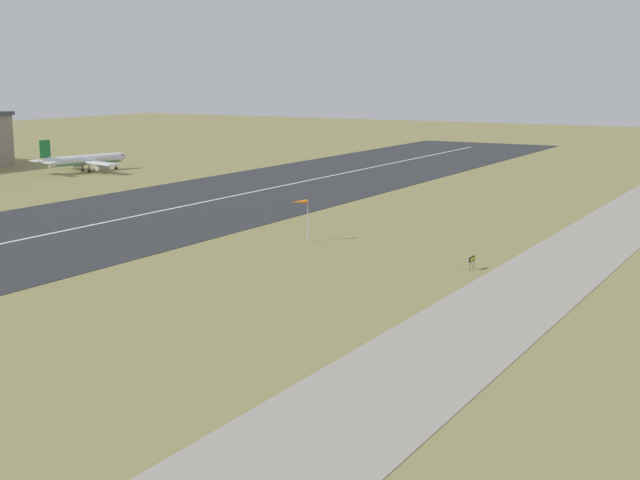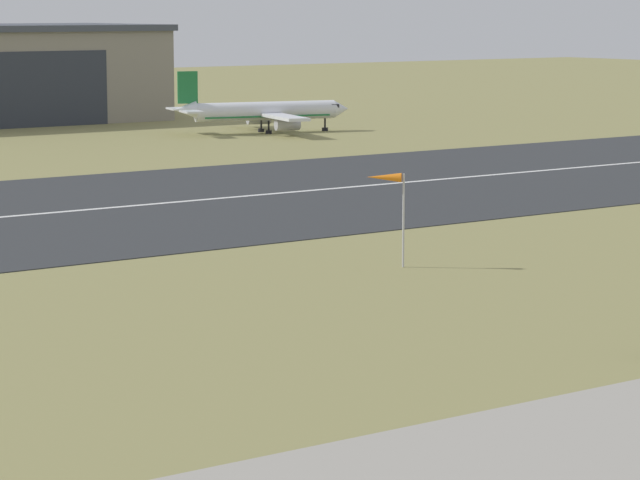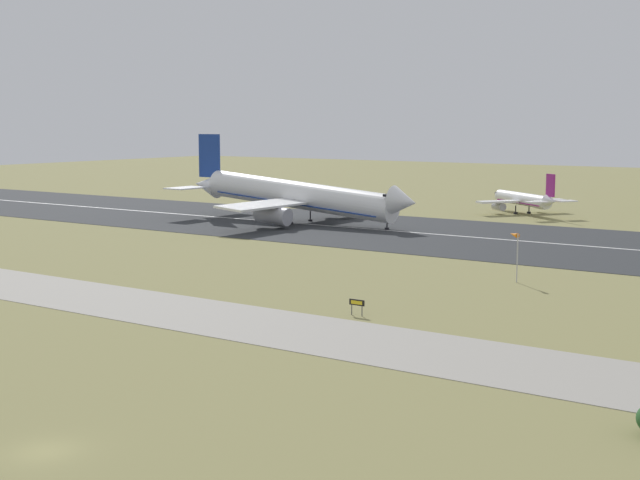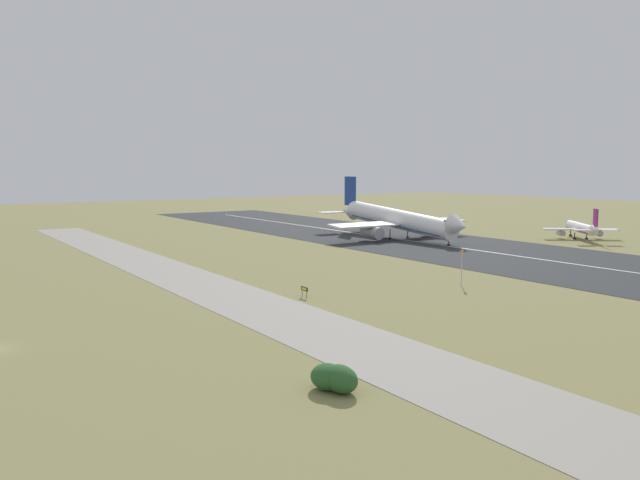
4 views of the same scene
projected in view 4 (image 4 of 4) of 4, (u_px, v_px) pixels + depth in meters
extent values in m
plane|color=olive|center=(378.00, 295.00, 95.84)|extent=(612.48, 612.48, 0.00)
cube|color=#2B2D30|center=(583.00, 265.00, 124.94)|extent=(372.48, 47.07, 0.06)
cube|color=silver|center=(583.00, 265.00, 124.93)|extent=(335.23, 0.70, 0.01)
cube|color=gray|center=(268.00, 310.00, 85.23)|extent=(279.36, 13.01, 0.05)
cylinder|color=white|center=(398.00, 219.00, 173.17)|extent=(42.70, 6.31, 8.38)
cone|color=white|center=(459.00, 226.00, 153.40)|extent=(5.24, 5.39, 5.60)
cone|color=white|center=(348.00, 211.00, 193.49)|extent=(6.77, 4.90, 5.19)
cube|color=black|center=(452.00, 221.00, 155.47)|extent=(1.24, 4.50, 0.52)
cube|color=navy|center=(398.00, 224.00, 173.33)|extent=(38.10, 5.93, 3.02)
cube|color=white|center=(364.00, 225.00, 166.03)|extent=(6.89, 19.52, 0.87)
cylinder|color=#A8A8B2|center=(372.00, 232.00, 165.99)|extent=(7.15, 3.44, 3.76)
cube|color=white|center=(433.00, 221.00, 179.10)|extent=(6.89, 19.52, 0.87)
cylinder|color=#A8A8B2|center=(432.00, 228.00, 177.41)|extent=(7.15, 3.44, 3.76)
cube|color=navy|center=(350.00, 191.00, 191.99)|extent=(5.74, 0.42, 8.95)
cube|color=white|center=(331.00, 212.00, 189.51)|extent=(5.21, 8.18, 0.24)
cube|color=white|center=(367.00, 211.00, 196.58)|extent=(5.21, 8.18, 0.24)
cylinder|color=black|center=(449.00, 240.00, 156.86)|extent=(0.24, 0.24, 2.74)
cylinder|color=black|center=(449.00, 245.00, 156.99)|extent=(0.84, 0.84, 0.44)
cylinder|color=black|center=(390.00, 234.00, 171.65)|extent=(0.24, 0.24, 2.74)
cylinder|color=black|center=(390.00, 238.00, 171.79)|extent=(0.84, 0.84, 0.44)
cylinder|color=black|center=(408.00, 233.00, 175.01)|extent=(0.24, 0.24, 2.74)
cylinder|color=black|center=(408.00, 237.00, 175.14)|extent=(0.84, 0.84, 0.44)
cylinder|color=white|center=(581.00, 228.00, 171.41)|extent=(16.71, 13.87, 2.68)
cone|color=white|center=(568.00, 224.00, 182.07)|extent=(3.55, 3.60, 2.68)
cone|color=white|center=(596.00, 230.00, 160.29)|extent=(4.02, 3.88, 2.41)
cube|color=black|center=(570.00, 223.00, 180.69)|extent=(2.27, 2.47, 0.44)
cube|color=#991E7A|center=(581.00, 230.00, 171.49)|extent=(15.12, 12.59, 0.20)
cube|color=white|center=(602.00, 229.00, 171.41)|extent=(7.73, 8.74, 0.40)
cylinder|color=#A8A8B2|center=(598.00, 233.00, 172.18)|extent=(3.77, 3.46, 1.66)
cube|color=white|center=(559.00, 229.00, 172.26)|extent=(7.73, 8.74, 0.40)
cylinder|color=#A8A8B2|center=(561.00, 233.00, 172.92)|extent=(3.77, 3.46, 1.66)
cube|color=#991E7A|center=(596.00, 218.00, 160.41)|extent=(2.47, 2.02, 4.56)
cube|color=white|center=(609.00, 230.00, 160.13)|extent=(4.54, 4.81, 0.24)
cube|color=white|center=(582.00, 230.00, 160.64)|extent=(4.54, 4.81, 0.24)
cylinder|color=black|center=(571.00, 233.00, 179.94)|extent=(0.24, 0.24, 1.85)
cylinder|color=black|center=(571.00, 235.00, 180.02)|extent=(0.84, 0.84, 0.44)
cylinder|color=black|center=(587.00, 236.00, 171.43)|extent=(0.24, 0.24, 1.85)
cylinder|color=black|center=(586.00, 239.00, 171.51)|extent=(0.84, 0.84, 0.44)
cylinder|color=black|center=(575.00, 236.00, 171.67)|extent=(0.24, 0.24, 1.85)
cylinder|color=black|center=(574.00, 238.00, 171.75)|extent=(0.84, 0.84, 0.44)
ellipsoid|color=#285628|center=(328.00, 377.00, 54.67)|extent=(3.33, 2.91, 2.29)
ellipsoid|color=#285628|center=(340.00, 379.00, 53.96)|extent=(3.78, 2.58, 2.39)
cylinder|color=#B7B7BC|center=(462.00, 268.00, 103.18)|extent=(0.14, 0.14, 6.00)
cone|color=orange|center=(462.00, 250.00, 104.09)|extent=(1.99, 1.98, 0.60)
cylinder|color=#4C4C51|center=(302.00, 293.00, 94.32)|extent=(0.10, 0.10, 1.04)
cylinder|color=#4C4C51|center=(307.00, 295.00, 93.31)|extent=(0.10, 0.10, 1.04)
cube|color=black|center=(304.00, 289.00, 93.72)|extent=(1.75, 0.12, 0.61)
cube|color=yellow|center=(304.00, 289.00, 93.69)|extent=(1.33, 0.02, 0.37)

